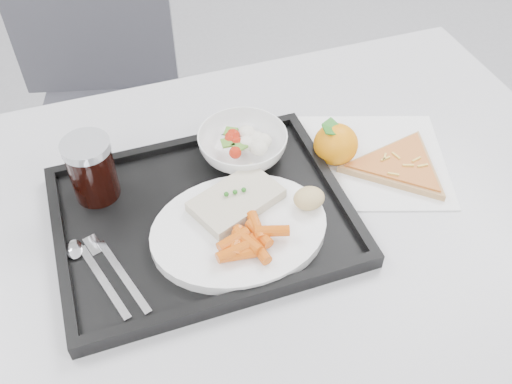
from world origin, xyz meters
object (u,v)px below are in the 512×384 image
(dinner_plate, at_px, (239,230))
(chair, at_px, (106,89))
(tray, at_px, (203,217))
(table, at_px, (251,241))
(pizza_slice, at_px, (400,165))
(tangerine, at_px, (336,144))
(salad_bowl, at_px, (243,145))
(cola_glass, at_px, (92,168))

(dinner_plate, bearing_deg, chair, 99.32)
(chair, height_order, dinner_plate, chair)
(chair, distance_m, tray, 0.74)
(table, distance_m, pizza_slice, 0.29)
(table, xyz_separation_m, tangerine, (0.18, 0.07, 0.10))
(dinner_plate, xyz_separation_m, pizza_slice, (0.31, 0.06, -0.01))
(tangerine, bearing_deg, tray, -166.32)
(salad_bowl, height_order, tangerine, tangerine)
(tray, distance_m, salad_bowl, 0.15)
(table, distance_m, dinner_plate, 0.11)
(chair, xyz_separation_m, dinner_plate, (0.12, -0.76, 0.24))
(table, height_order, chair, chair)
(cola_glass, relative_size, tangerine, 1.34)
(table, bearing_deg, salad_bowl, 77.35)
(salad_bowl, bearing_deg, pizza_slice, -23.58)
(dinner_plate, bearing_deg, salad_bowl, 69.94)
(salad_bowl, bearing_deg, table, -102.65)
(dinner_plate, relative_size, cola_glass, 2.50)
(chair, bearing_deg, tray, -83.30)
(table, xyz_separation_m, dinner_plate, (-0.03, -0.04, 0.09))
(tray, bearing_deg, tangerine, 13.68)
(salad_bowl, distance_m, pizza_slice, 0.27)
(table, relative_size, dinner_plate, 4.44)
(tray, bearing_deg, pizza_slice, 0.09)
(tray, height_order, cola_glass, cola_glass)
(salad_bowl, height_order, pizza_slice, salad_bowl)
(tray, height_order, tangerine, tangerine)
(tangerine, distance_m, pizza_slice, 0.12)
(dinner_plate, relative_size, tangerine, 3.35)
(table, height_order, salad_bowl, salad_bowl)
(tray, xyz_separation_m, salad_bowl, (0.10, 0.11, 0.03))
(cola_glass, xyz_separation_m, pizza_slice, (0.50, -0.10, -0.06))
(cola_glass, bearing_deg, dinner_plate, -39.55)
(tray, height_order, salad_bowl, salad_bowl)
(salad_bowl, bearing_deg, chair, 107.24)
(table, distance_m, tray, 0.11)
(table, height_order, pizza_slice, pizza_slice)
(salad_bowl, distance_m, tangerine, 0.16)
(tray, xyz_separation_m, pizza_slice, (0.35, 0.00, 0.00))
(chair, relative_size, tangerine, 11.54)
(chair, distance_m, cola_glass, 0.67)
(table, bearing_deg, tangerine, 22.48)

